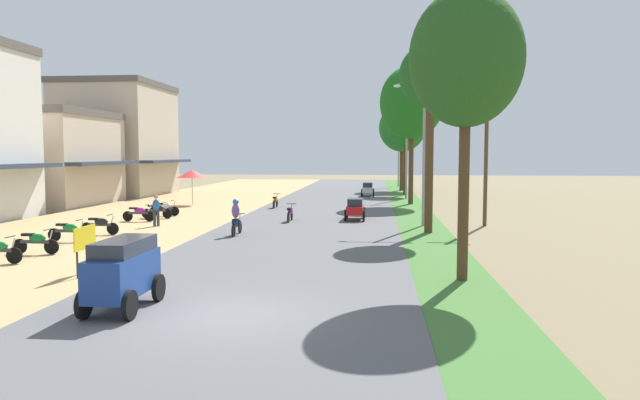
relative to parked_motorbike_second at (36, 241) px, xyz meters
The scene contains 29 objects.
ground_plane 11.75m from the parked_motorbike_second, 39.09° to the right, with size 180.00×180.00×0.00m, color #7A6B4C.
road_strip 11.75m from the parked_motorbike_second, 39.09° to the right, with size 9.00×140.00×0.08m, color #565659.
median_strip 16.57m from the parked_motorbike_second, 26.55° to the right, with size 2.40×140.00×0.06m, color #3D6B2D.
shophouse_mid 23.32m from the parked_motorbike_second, 118.01° to the left, with size 7.92×9.44×6.90m.
shophouse_far 33.14m from the parked_motorbike_second, 109.34° to the left, with size 9.33×9.95×10.10m.
parked_motorbike_second is the anchor object (origin of this frame).
parked_motorbike_third 3.06m from the parked_motorbike_second, 97.29° to the left, with size 1.80×0.54×0.94m.
parked_motorbike_fourth 5.22m from the parked_motorbike_second, 90.83° to the left, with size 1.80×0.54×0.94m.
parked_motorbike_fifth 10.47m from the parked_motorbike_second, 92.31° to the left, with size 1.80×0.54×0.94m.
parked_motorbike_sixth 12.00m from the parked_motorbike_second, 89.90° to the left, with size 1.80×0.54×0.94m.
parked_motorbike_seventh 13.41m from the parked_motorbike_second, 90.22° to the left, with size 1.80×0.54×0.94m.
street_signboard 5.04m from the parked_motorbike_second, 42.92° to the right, with size 0.06×1.30×1.50m.
vendor_umbrella 21.07m from the parked_motorbike_second, 92.16° to the left, with size 2.20×2.20×2.52m.
pedestrian_on_shoulder 8.60m from the parked_motorbike_second, 81.19° to the left, with size 0.42×0.35×1.62m.
median_tree_nearest 16.43m from the parked_motorbike_second, 11.33° to the right, with size 3.27×3.27×8.41m.
median_tree_second 17.94m from the parked_motorbike_second, 26.25° to the left, with size 2.89×2.89×8.80m.
median_tree_third 28.44m from the parked_motorbike_second, 57.06° to the left, with size 4.64×4.64×10.10m.
median_tree_fourth 36.48m from the parked_motorbike_second, 65.33° to the left, with size 3.33×3.33×7.50m.
median_tree_fifth 42.35m from the parked_motorbike_second, 69.05° to the left, with size 4.64×4.64×8.67m.
streetlamp_near 18.38m from the parked_motorbike_second, 34.04° to the left, with size 3.16×0.20×7.36m.
streetlamp_mid 32.21m from the parked_motorbike_second, 62.16° to the left, with size 3.16×0.20×8.19m.
streetlamp_far 48.62m from the parked_motorbike_second, 72.07° to the left, with size 3.16×0.20×8.02m.
utility_pole_near 21.42m from the parked_motorbike_second, 30.68° to the left, with size 1.80×0.20×8.24m.
car_van_blue 9.74m from the parked_motorbike_second, 47.62° to the right, with size 1.19×2.41×1.67m.
car_sedan_red 16.69m from the parked_motorbike_second, 47.27° to the left, with size 1.10×2.26×1.19m.
car_sedan_silver 32.47m from the parked_motorbike_second, 68.80° to the left, with size 1.10×2.26×1.19m.
motorbike_foreground_rider 8.30m from the parked_motorbike_second, 41.51° to the left, with size 0.54×1.80×1.66m.
motorbike_ahead_second 13.60m from the parked_motorbike_second, 54.86° to the left, with size 0.54×1.80×0.94m.
motorbike_ahead_third 19.83m from the parked_motorbike_second, 73.45° to the left, with size 0.54×1.80×0.94m.
Camera 1 is at (3.41, -12.99, 3.78)m, focal length 33.02 mm.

